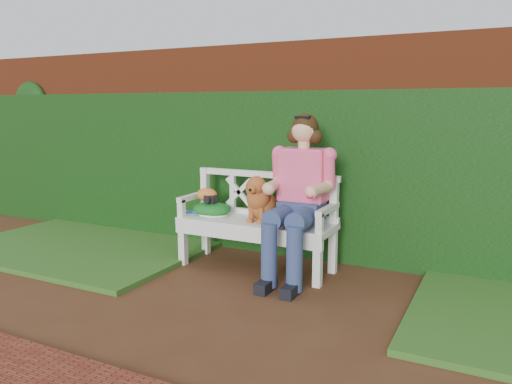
% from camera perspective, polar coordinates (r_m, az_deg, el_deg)
% --- Properties ---
extents(ground, '(60.00, 60.00, 0.00)m').
position_cam_1_polar(ground, '(3.81, -1.82, -14.16)').
color(ground, '#492714').
extents(brick_wall, '(10.00, 0.30, 2.20)m').
position_cam_1_polar(brick_wall, '(5.25, 8.07, 4.78)').
color(brick_wall, maroon).
rests_on(brick_wall, ground).
extents(ivy_hedge, '(10.00, 0.18, 1.70)m').
position_cam_1_polar(ivy_hedge, '(5.07, 7.21, 1.79)').
color(ivy_hedge, '#1A5616').
rests_on(ivy_hedge, ground).
extents(grass_left, '(2.60, 2.00, 0.05)m').
position_cam_1_polar(grass_left, '(5.88, -18.53, -5.77)').
color(grass_left, '#2A6018').
rests_on(grass_left, ground).
extents(garden_bench, '(1.64, 0.77, 0.48)m').
position_cam_1_polar(garden_bench, '(4.81, 0.00, -6.00)').
color(garden_bench, white).
rests_on(garden_bench, ground).
extents(seated_woman, '(0.71, 0.90, 1.50)m').
position_cam_1_polar(seated_woman, '(4.49, 5.16, -0.48)').
color(seated_woman, '#CA4059').
rests_on(seated_woman, ground).
extents(dog, '(0.34, 0.43, 0.44)m').
position_cam_1_polar(dog, '(4.69, 0.61, -0.62)').
color(dog, '#9E693F').
rests_on(dog, garden_bench).
extents(tennis_racket, '(0.59, 0.28, 0.03)m').
position_cam_1_polar(tennis_racket, '(4.97, -5.19, -2.52)').
color(tennis_racket, white).
rests_on(tennis_racket, garden_bench).
extents(green_bag, '(0.46, 0.39, 0.13)m').
position_cam_1_polar(green_bag, '(4.96, -5.09, -1.91)').
color(green_bag, '#298F24').
rests_on(green_bag, garden_bench).
extents(camera_item, '(0.11, 0.09, 0.07)m').
position_cam_1_polar(camera_item, '(4.91, -5.21, -0.78)').
color(camera_item, black).
rests_on(camera_item, green_bag).
extents(baseball_glove, '(0.25, 0.21, 0.14)m').
position_cam_1_polar(baseball_glove, '(4.97, -5.64, -0.30)').
color(baseball_glove, orange).
rests_on(baseball_glove, green_bag).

